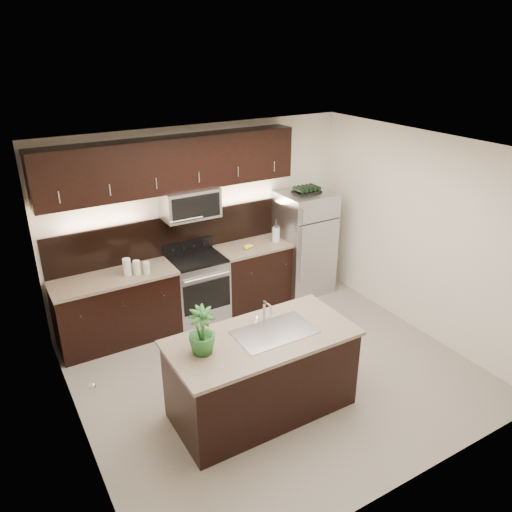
% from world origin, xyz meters
% --- Properties ---
extents(ground, '(4.50, 4.50, 0.00)m').
position_xyz_m(ground, '(0.00, 0.00, 0.00)').
color(ground, gray).
rests_on(ground, ground).
extents(room_walls, '(4.52, 4.02, 2.71)m').
position_xyz_m(room_walls, '(-0.11, -0.04, 1.70)').
color(room_walls, silver).
rests_on(room_walls, ground).
extents(counter_run, '(3.51, 0.65, 0.94)m').
position_xyz_m(counter_run, '(-0.46, 1.69, 0.47)').
color(counter_run, black).
rests_on(counter_run, ground).
extents(upper_fixtures, '(3.49, 0.40, 1.66)m').
position_xyz_m(upper_fixtures, '(-0.43, 1.84, 2.14)').
color(upper_fixtures, black).
rests_on(upper_fixtures, counter_run).
extents(island, '(1.96, 0.96, 0.94)m').
position_xyz_m(island, '(-0.49, -0.48, 0.47)').
color(island, black).
rests_on(island, ground).
extents(sink_faucet, '(0.84, 0.50, 0.28)m').
position_xyz_m(sink_faucet, '(-0.34, -0.47, 0.96)').
color(sink_faucet, silver).
rests_on(sink_faucet, island).
extents(refrigerator, '(0.78, 0.70, 1.62)m').
position_xyz_m(refrigerator, '(1.56, 1.63, 0.81)').
color(refrigerator, '#B2B2B7').
rests_on(refrigerator, ground).
extents(wine_rack, '(0.40, 0.25, 0.10)m').
position_xyz_m(wine_rack, '(1.56, 1.63, 1.66)').
color(wine_rack, black).
rests_on(wine_rack, refrigerator).
extents(plant, '(0.28, 0.28, 0.49)m').
position_xyz_m(plant, '(-1.13, -0.43, 1.18)').
color(plant, '#275C25').
rests_on(plant, island).
extents(canisters, '(0.32, 0.18, 0.22)m').
position_xyz_m(canisters, '(-1.15, 1.61, 1.04)').
color(canisters, silver).
rests_on(canisters, counter_run).
extents(french_press, '(0.12, 0.12, 0.34)m').
position_xyz_m(french_press, '(1.03, 1.64, 1.07)').
color(french_press, silver).
rests_on(french_press, counter_run).
extents(bananas, '(0.20, 0.17, 0.05)m').
position_xyz_m(bananas, '(0.49, 1.61, 0.97)').
color(bananas, yellow).
rests_on(bananas, counter_run).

